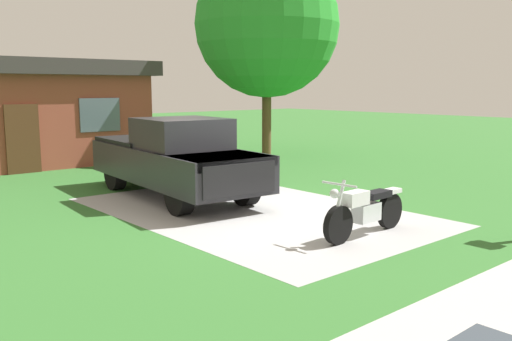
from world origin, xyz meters
TOP-DOWN VIEW (x-y plane):
  - ground_plane at (0.00, 0.00)m, footprint 80.00×80.00m
  - driveway_pad at (0.00, 0.00)m, footprint 4.90×7.60m
  - motorcycle at (0.24, -2.77)m, footprint 2.21×0.70m
  - pickup_truck at (-0.37, 2.48)m, footprint 2.51×5.78m
  - shade_tree at (6.97, 7.32)m, footprint 5.50×5.50m

SIDE VIEW (x-z plane):
  - ground_plane at x=0.00m, z-range 0.00..0.00m
  - driveway_pad at x=0.00m, z-range 0.00..0.01m
  - motorcycle at x=0.24m, z-range -0.07..1.02m
  - pickup_truck at x=-0.37m, z-range 0.00..1.90m
  - shade_tree at x=6.97m, z-range 1.09..8.79m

